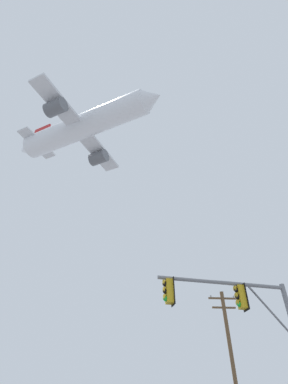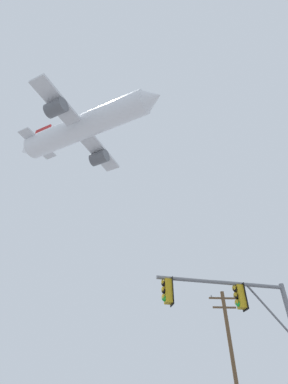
% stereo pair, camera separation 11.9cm
% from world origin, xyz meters
% --- Properties ---
extents(signal_pole_near, '(5.47, 1.10, 6.33)m').
position_xyz_m(signal_pole_near, '(4.43, 7.53, 4.74)').
color(signal_pole_near, slate).
rests_on(signal_pole_near, ground).
extents(utility_pole, '(2.20, 0.28, 9.83)m').
position_xyz_m(utility_pole, '(7.22, 18.90, 5.22)').
color(utility_pole, brown).
rests_on(utility_pole, ground).
extents(airplane, '(21.39, 16.52, 6.26)m').
position_xyz_m(airplane, '(-6.93, 23.58, 33.98)').
color(airplane, white).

